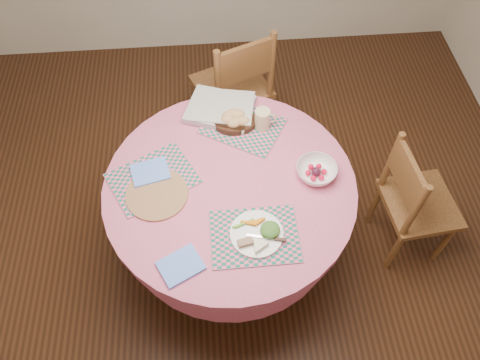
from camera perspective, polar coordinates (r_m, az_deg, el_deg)
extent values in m
plane|color=#331C0F|center=(2.93, -0.99, -8.86)|extent=(4.00, 4.00, 0.00)
cylinder|color=#D16189|center=(2.29, -1.25, -0.80)|extent=(1.24, 1.24, 0.04)
cone|color=#D16189|center=(2.44, -1.17, -3.05)|extent=(1.24, 1.24, 0.30)
cylinder|color=black|center=(2.73, -1.05, -6.83)|extent=(0.14, 0.14, 0.44)
cylinder|color=black|center=(2.90, -1.00, -8.60)|extent=(0.56, 0.56, 0.06)
cube|color=brown|center=(2.81, 21.04, -2.74)|extent=(0.42, 0.43, 0.04)
cylinder|color=brown|center=(2.98, 23.68, -6.90)|extent=(0.04, 0.04, 0.41)
cylinder|color=brown|center=(3.10, 21.30, -1.78)|extent=(0.04, 0.04, 0.41)
cylinder|color=brown|center=(2.85, 18.33, -8.17)|extent=(0.04, 0.04, 0.41)
cylinder|color=brown|center=(2.98, 16.12, -2.75)|extent=(0.04, 0.04, 0.41)
cylinder|color=brown|center=(2.48, 20.51, -3.73)|extent=(0.04, 0.04, 0.45)
cylinder|color=brown|center=(2.63, 17.88, 2.17)|extent=(0.04, 0.04, 0.45)
cube|color=brown|center=(2.49, 19.71, 0.48)|extent=(0.06, 0.33, 0.22)
cube|color=brown|center=(3.15, -1.02, 11.31)|extent=(0.57, 0.56, 0.04)
cylinder|color=brown|center=(3.47, 0.45, 11.29)|extent=(0.05, 0.05, 0.45)
cylinder|color=brown|center=(3.37, -5.05, 9.31)|extent=(0.05, 0.05, 0.45)
cylinder|color=brown|center=(3.27, 3.24, 7.61)|extent=(0.05, 0.05, 0.45)
cylinder|color=brown|center=(3.16, -2.50, 5.41)|extent=(0.05, 0.05, 0.45)
cylinder|color=brown|center=(2.92, 3.88, 13.66)|extent=(0.05, 0.05, 0.50)
cylinder|color=brown|center=(2.80, -2.67, 11.45)|extent=(0.05, 0.05, 0.50)
cube|color=brown|center=(2.79, 0.68, 14.12)|extent=(0.34, 0.17, 0.24)
cube|color=#116355|center=(2.13, 1.79, -6.85)|extent=(0.40, 0.30, 0.01)
cube|color=#116355|center=(2.33, -10.59, 0.20)|extent=(0.49, 0.45, 0.01)
cube|color=#116355|center=(2.50, 0.32, 6.60)|extent=(0.50, 0.46, 0.01)
cylinder|color=brown|center=(2.27, -10.09, -1.72)|extent=(0.30, 0.30, 0.01)
cube|color=#608DF8|center=(2.07, -7.24, -10.32)|extent=(0.22, 0.21, 0.01)
cube|color=#608DF8|center=(2.34, -10.90, 0.97)|extent=(0.21, 0.18, 0.01)
cylinder|color=white|center=(2.12, 2.03, -6.57)|extent=(0.24, 0.24, 0.01)
ellipsoid|color=#1F4E1A|center=(2.10, 3.72, -6.36)|extent=(0.11, 0.11, 0.04)
cylinder|color=beige|center=(2.07, 1.96, -7.92)|extent=(0.12, 0.12, 0.02)
cube|color=#8F6352|center=(2.08, 0.36, -7.31)|extent=(0.07, 0.05, 0.02)
cube|color=silver|center=(2.10, 2.67, -7.10)|extent=(0.15, 0.05, 0.00)
cylinder|color=black|center=(2.50, -0.61, 7.11)|extent=(0.23, 0.23, 0.03)
ellipsoid|color=#E2AD74|center=(2.47, -1.55, 7.61)|extent=(0.07, 0.06, 0.05)
ellipsoid|color=#E2AD74|center=(2.49, -0.20, 8.20)|extent=(0.07, 0.06, 0.05)
ellipsoid|color=#E2AD74|center=(2.46, 0.36, 7.38)|extent=(0.07, 0.06, 0.05)
ellipsoid|color=#E2AD74|center=(2.45, -0.79, 7.14)|extent=(0.07, 0.06, 0.05)
ellipsoid|color=#E2AD74|center=(2.50, -0.68, 8.34)|extent=(0.07, 0.06, 0.05)
ellipsoid|color=#E2AD74|center=(2.49, -1.47, 8.04)|extent=(0.07, 0.06, 0.05)
cylinder|color=beige|center=(2.46, 2.74, 7.43)|extent=(0.08, 0.08, 0.12)
torus|color=beige|center=(2.46, 3.74, 7.48)|extent=(0.07, 0.01, 0.07)
imported|color=white|center=(2.31, 9.29, 1.07)|extent=(0.25, 0.25, 0.06)
sphere|color=red|center=(2.33, 10.22, 1.01)|extent=(0.03, 0.03, 0.03)
sphere|color=red|center=(2.34, 9.59, 1.67)|extent=(0.03, 0.03, 0.03)
sphere|color=red|center=(2.34, 8.63, 1.60)|extent=(0.03, 0.03, 0.03)
sphere|color=red|center=(2.31, 8.29, 0.89)|extent=(0.03, 0.03, 0.03)
sphere|color=red|center=(2.30, 8.92, 0.22)|extent=(0.03, 0.03, 0.03)
sphere|color=red|center=(2.30, 9.89, 0.29)|extent=(0.03, 0.03, 0.03)
sphere|color=#3E1126|center=(2.32, 9.27, 0.99)|extent=(0.05, 0.05, 0.05)
cube|color=silver|center=(2.56, -2.47, 8.63)|extent=(0.41, 0.37, 0.03)
cube|color=silver|center=(2.55, -2.04, 8.99)|extent=(0.36, 0.31, 0.01)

